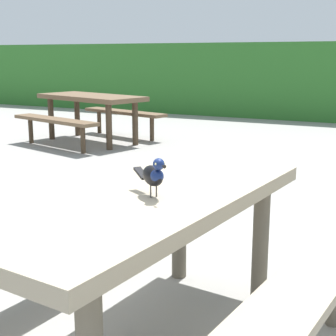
% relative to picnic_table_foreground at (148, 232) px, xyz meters
% --- Properties ---
extents(ground_plane, '(60.00, 60.00, 0.00)m').
position_rel_picnic_table_foreground_xyz_m(ground_plane, '(-0.05, 0.24, -0.56)').
color(ground_plane, gray).
extents(picnic_table_foreground, '(1.87, 1.89, 0.74)m').
position_rel_picnic_table_foreground_xyz_m(picnic_table_foreground, '(0.00, 0.00, 0.00)').
color(picnic_table_foreground, gray).
rests_on(picnic_table_foreground, ground).
extents(bird_grackle, '(0.25, 0.19, 0.18)m').
position_rel_picnic_table_foreground_xyz_m(bird_grackle, '(0.05, -0.04, 0.29)').
color(bird_grackle, black).
rests_on(bird_grackle, picnic_table_foreground).
extents(picnic_table_mid_left, '(2.09, 2.07, 0.74)m').
position_rel_picnic_table_foreground_xyz_m(picnic_table_mid_left, '(-3.54, 4.61, 0.00)').
color(picnic_table_mid_left, brown).
rests_on(picnic_table_mid_left, ground).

